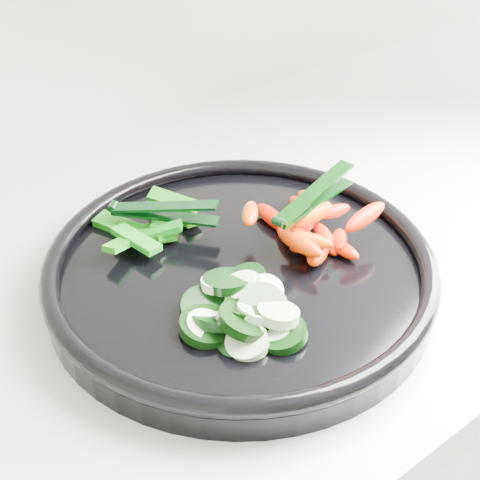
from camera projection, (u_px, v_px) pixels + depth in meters
veggie_tray at (240, 269)px, 0.64m from camera, size 0.43×0.43×0.04m
cucumber_pile at (237, 312)px, 0.57m from camera, size 0.12×0.13×0.04m
carrot_pile at (310, 227)px, 0.66m from camera, size 0.13×0.13×0.05m
pepper_pile at (154, 226)px, 0.68m from camera, size 0.13×0.10×0.04m
tong_carrot at (312, 198)px, 0.64m from camera, size 0.11×0.04×0.02m
tong_pepper at (161, 211)px, 0.67m from camera, size 0.09×0.10×0.02m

